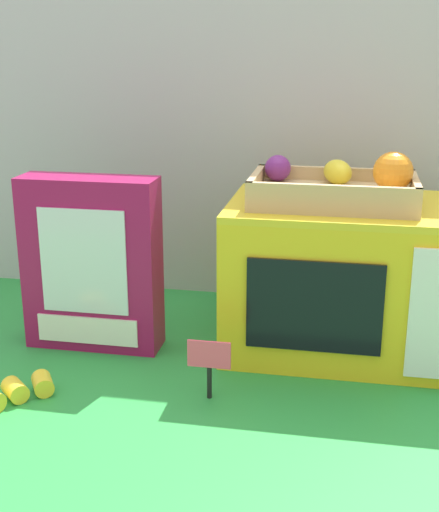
{
  "coord_description": "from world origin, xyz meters",
  "views": [
    {
      "loc": [
        0.18,
        -1.18,
        0.56
      ],
      "look_at": [
        -0.04,
        0.01,
        0.18
      ],
      "focal_mm": 48.94,
      "sensor_mm": 36.0,
      "label": 1
    }
  ],
  "objects": [
    {
      "name": "display_back_panel",
      "position": [
        0.0,
        0.3,
        0.38
      ],
      "size": [
        1.61,
        0.03,
        0.76
      ],
      "primitive_type": "cube",
      "color": "#B7BABF",
      "rests_on": "ground"
    },
    {
      "name": "cookie_set_box",
      "position": [
        -0.27,
        -0.03,
        0.16
      ],
      "size": [
        0.25,
        0.08,
        0.32
      ],
      "color": "#99144C",
      "rests_on": "ground"
    },
    {
      "name": "loose_toy_banana",
      "position": [
        -0.32,
        -0.26,
        0.02
      ],
      "size": [
        0.11,
        0.12,
        0.03
      ],
      "color": "yellow",
      "rests_on": "ground"
    },
    {
      "name": "toy_microwave",
      "position": [
        0.19,
        0.04,
        0.14
      ],
      "size": [
        0.43,
        0.29,
        0.28
      ],
      "color": "yellow",
      "rests_on": "ground"
    },
    {
      "name": "food_groups_crate",
      "position": [
        0.17,
        0.04,
        0.3
      ],
      "size": [
        0.29,
        0.18,
        0.1
      ],
      "color": "tan",
      "rests_on": "toy_microwave"
    },
    {
      "name": "price_sign",
      "position": [
        -0.02,
        -0.2,
        0.07
      ],
      "size": [
        0.07,
        0.01,
        0.1
      ],
      "color": "black",
      "rests_on": "ground"
    },
    {
      "name": "ground_plane",
      "position": [
        0.0,
        0.0,
        0.0
      ],
      "size": [
        1.7,
        1.7,
        0.0
      ],
      "primitive_type": "plane",
      "color": "green",
      "rests_on": "ground"
    }
  ]
}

